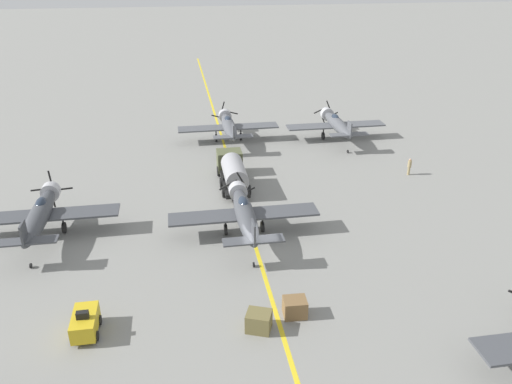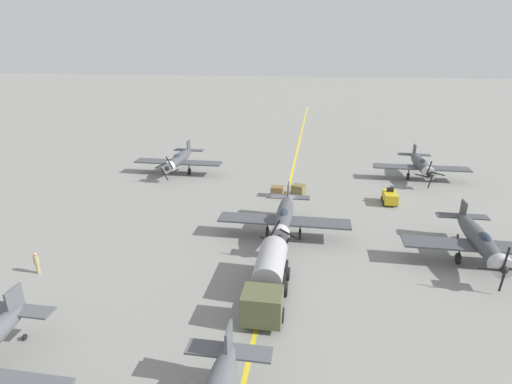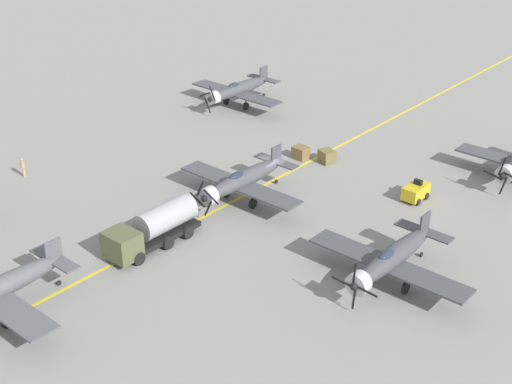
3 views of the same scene
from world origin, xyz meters
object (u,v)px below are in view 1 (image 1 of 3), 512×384
fuel_tanker (233,171)px  supply_crate_mid_lane (295,307)px  tow_tractor (85,323)px  airplane_far_right (337,124)px  supply_crate_by_tanker (259,321)px  airplane_mid_left (40,214)px  ground_crew_walking (409,166)px  airplane_mid_center (245,213)px  airplane_far_center (229,126)px

fuel_tanker → supply_crate_mid_lane: size_ratio=5.57×
tow_tractor → supply_crate_mid_lane: tow_tractor is taller
airplane_far_right → tow_tractor: bearing=-119.6°
supply_crate_by_tanker → supply_crate_mid_lane: 2.61m
airplane_mid_left → airplane_far_right: bearing=44.8°
ground_crew_walking → fuel_tanker: bearing=178.5°
airplane_mid_center → airplane_mid_left: (-15.94, 2.48, 0.00)m
airplane_mid_center → tow_tractor: 14.83m
airplane_mid_left → ground_crew_walking: airplane_mid_left is taller
ground_crew_walking → supply_crate_mid_lane: bearing=-130.3°
supply_crate_by_tanker → supply_crate_mid_lane: bearing=20.8°
airplane_mid_center → airplane_mid_left: bearing=-172.8°
tow_tractor → airplane_far_right: bearing=50.7°
ground_crew_walking → airplane_mid_left: bearing=-168.6°
airplane_mid_center → fuel_tanker: (0.25, 9.85, -0.50)m
ground_crew_walking → supply_crate_mid_lane: 25.77m
fuel_tanker → supply_crate_by_tanker: 21.10m
airplane_mid_left → fuel_tanker: size_ratio=1.50×
airplane_mid_left → supply_crate_by_tanker: size_ratio=8.18×
supply_crate_mid_lane → airplane_far_right: bearing=68.1°
ground_crew_walking → supply_crate_mid_lane: size_ratio=1.23×
airplane_far_right → airplane_mid_left: size_ratio=1.00×
airplane_mid_center → airplane_mid_left: airplane_mid_left is taller
airplane_mid_left → tow_tractor: airplane_mid_left is taller
airplane_mid_center → ground_crew_walking: size_ratio=6.77×
fuel_tanker → tow_tractor: 22.72m
tow_tractor → ground_crew_walking: tow_tractor is taller
airplane_far_right → supply_crate_by_tanker: size_ratio=8.18×
airplane_mid_left → supply_crate_mid_lane: 21.80m
airplane_far_right → fuel_tanker: (-13.97, -11.06, -0.50)m
airplane_far_right → fuel_tanker: 17.82m
airplane_mid_center → airplane_far_center: airplane_far_center is taller
airplane_far_right → supply_crate_mid_lane: airplane_far_right is taller
ground_crew_walking → supply_crate_by_tanker: size_ratio=1.21×
airplane_mid_left → ground_crew_walking: 34.99m
ground_crew_walking → airplane_far_center: bearing=143.0°
airplane_far_right → airplane_mid_center: bearing=-114.5°
airplane_far_center → ground_crew_walking: airplane_far_center is taller
airplane_mid_center → supply_crate_mid_lane: size_ratio=8.35×
airplane_mid_left → supply_crate_by_tanker: bearing=-28.7°
tow_tractor → ground_crew_walking: bearing=33.3°
airplane_mid_center → supply_crate_by_tanker: 11.32m
airplane_far_right → supply_crate_by_tanker: bearing=-105.3°
fuel_tanker → ground_crew_walking: size_ratio=4.51×
airplane_mid_left → tow_tractor: 13.37m
supply_crate_mid_lane → fuel_tanker: bearing=94.1°
airplane_far_center → tow_tractor: (-12.25, -32.15, -1.22)m
supply_crate_by_tanker → tow_tractor: bearing=172.6°
fuel_tanker → supply_crate_by_tanker: (-1.01, -21.06, -0.90)m
fuel_tanker → supply_crate_mid_lane: bearing=-85.9°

